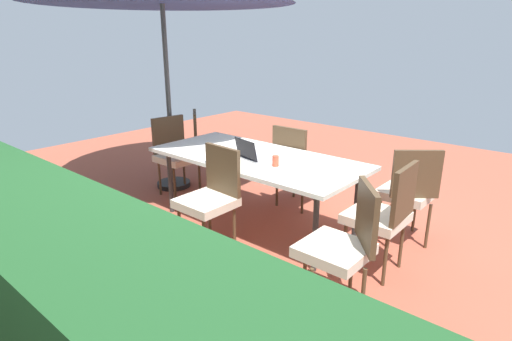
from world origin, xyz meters
The scene contains 12 objects.
ground_plane centered at (0.00, 0.00, -0.01)m, with size 10.00×10.00×0.02m, color #9E4C38.
hedge_row centered at (0.00, 2.26, 0.53)m, with size 6.30×0.82×1.05m, color #1E4C23.
dining_table centered at (0.00, 0.00, 0.72)m, with size 2.24×1.02×0.77m.
chair_west centered at (-1.40, 0.01, 0.55)m, with size 0.47×0.46×0.98m.
chair_southeast centered at (1.44, -0.65, 0.55)m, with size 0.58×0.59×0.98m.
chair_north centered at (-0.02, 0.66, 0.55)m, with size 0.46×0.47×0.98m.
chair_southwest centered at (-1.35, -0.65, 0.55)m, with size 0.58×0.59×0.98m.
chair_northwest centered at (-1.41, 0.69, 0.55)m, with size 0.59×0.58×0.98m.
chair_east centered at (1.37, -0.05, 0.55)m, with size 0.49×0.48×0.98m.
chair_south centered at (-0.01, -0.69, 0.55)m, with size 0.46×0.47×0.98m.
laptop centered at (-0.04, 0.12, 0.82)m, with size 0.37×0.31×0.21m.
cup centered at (-0.36, 0.14, 0.82)m, with size 0.06×0.06×0.10m, color #CC4C33.
Camera 1 is at (-2.67, 3.10, 1.95)m, focal length 29.28 mm.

